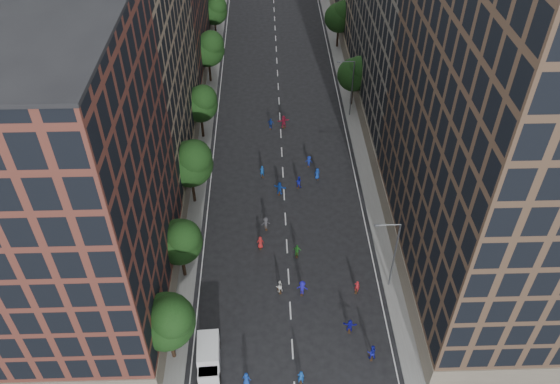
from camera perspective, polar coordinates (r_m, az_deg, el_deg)
The scene contains 36 objects.
ground at distance 79.40m, azimuth 0.09°, elevation 5.93°, with size 240.00×240.00×0.00m, color black.
sidewalk_left at distance 86.16m, azimuth -8.16°, elevation 8.63°, with size 4.00×105.00×0.15m, color slate.
sidewalk_right at distance 86.73m, azimuth 7.98°, elevation 8.89°, with size 4.00×105.00×0.15m, color slate.
bldg_left_a at distance 50.15m, azimuth -21.02°, elevation 0.21°, with size 14.00×22.00×30.00m, color #582A21.
bldg_left_b at distance 68.57m, azimuth -16.39°, elevation 14.70°, with size 14.00×26.00×34.00m, color #887259.
bldg_right_a at distance 52.95m, azimuth 22.18°, elevation 6.30°, with size 14.00×30.00×36.00m, color #4D3729.
bldg_right_b at distance 77.78m, azimuth 14.86°, elevation 17.71°, with size 14.00×28.00×33.00m, color #605A4F.
tree_left_0 at distance 49.78m, azimuth -11.64°, elevation -12.98°, with size 5.20×5.20×8.83m.
tree_left_1 at distance 56.47m, azimuth -10.35°, elevation -5.01°, with size 4.80×4.80×8.21m.
tree_left_2 at distance 64.80m, azimuth -9.28°, elevation 3.11°, with size 5.60×5.60×9.45m.
tree_left_3 at distance 76.58m, azimuth -8.27°, elevation 9.23°, with size 5.00×5.00×8.58m.
tree_left_4 at distance 90.40m, azimuth -7.45°, elevation 14.71°, with size 5.40×5.40×9.08m.
tree_left_5 at distance 105.13m, azimuth -6.82°, elevation 18.36°, with size 4.80×4.80×8.33m.
tree_right_a at distance 84.16m, azimuth 7.88°, elevation 12.22°, with size 5.00×5.00×8.39m.
tree_right_b at distance 101.84m, azimuth 6.33°, elevation 17.81°, with size 5.20×5.20×8.83m.
streetlamp_near at distance 56.16m, azimuth 11.71°, elevation -6.15°, with size 2.64×0.22×9.06m.
streetlamp_far at distance 81.77m, azimuth 7.40°, elevation 10.98°, with size 2.64×0.22×9.06m.
cargo_van at distance 52.74m, azimuth -7.47°, elevation -16.69°, with size 2.37×4.65×2.41m.
skater_0 at distance 51.78m, azimuth -3.53°, elevation -18.94°, with size 0.79×0.51×1.61m, color navy.
skater_1 at distance 51.74m, azimuth 2.19°, elevation -18.78°, with size 0.64×0.42×1.75m, color #124094.
skater_2 at distance 53.72m, azimuth 9.55°, elevation -16.18°, with size 0.86×0.67×1.78m, color #11158F.
skater_3 at distance 57.56m, azimuth 2.33°, elevation -9.97°, with size 1.15×0.66×1.78m, color #19139F.
skater_4 at distance 53.66m, azimuth -8.13°, elevation -16.30°, with size 0.88×0.36×1.50m, color #1628B5.
skater_5 at distance 55.27m, azimuth 7.31°, elevation -13.69°, with size 1.39×0.44×1.50m, color #1514A4.
skater_6 at distance 61.99m, azimuth -2.07°, elevation -5.30°, with size 0.78×0.51×1.59m, color maroon.
skater_7 at distance 58.37m, azimuth 8.04°, elevation -9.75°, with size 0.55×0.36×1.50m, color #A51B21.
skater_8 at distance 57.76m, azimuth -0.07°, elevation -9.86°, with size 0.76×0.59×1.56m, color silver.
skater_9 at distance 64.13m, azimuth -1.50°, elevation -3.31°, with size 1.05×0.60×1.62m, color #3B3B3F.
skater_10 at distance 61.11m, azimuth 1.80°, elevation -6.15°, with size 0.94×0.39×1.61m, color #217021.
skater_11 at distance 68.65m, azimuth -0.04°, elevation 0.38°, with size 1.67×0.53×1.81m, color #1540AB.
skater_12 at distance 71.25m, azimuth 3.91°, elevation 1.91°, with size 0.78×0.50×1.59m, color navy.
skater_13 at distance 71.45m, azimuth -1.89°, elevation 2.17°, with size 0.61×0.40×1.67m, color navy.
skater_14 at distance 69.77m, azimuth 1.95°, elevation 1.05°, with size 0.80×0.62×1.65m, color #121999.
skater_15 at distance 73.32m, azimuth 3.04°, elevation 3.21°, with size 0.97×0.56×1.51m, color navy.
skater_16 at distance 80.47m, azimuth -0.97°, elevation 7.15°, with size 0.95×0.40×1.62m, color navy.
skater_17 at distance 80.60m, azimuth 0.38°, elevation 7.34°, with size 1.78×0.57×1.92m, color maroon.
Camera 1 is at (-2.08, -25.02, 45.51)m, focal length 35.00 mm.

